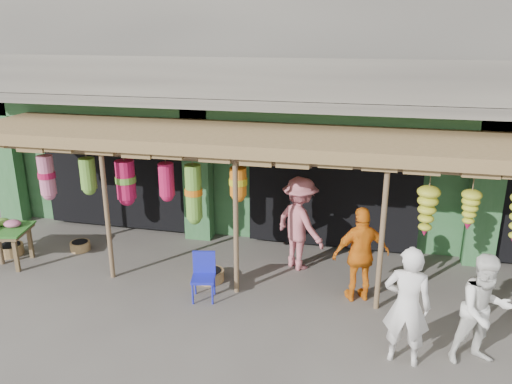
% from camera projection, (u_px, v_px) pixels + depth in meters
% --- Properties ---
extents(ground, '(80.00, 80.00, 0.00)m').
position_uv_depth(ground, '(319.00, 295.00, 9.04)').
color(ground, '#514C47').
rests_on(ground, ground).
extents(building, '(16.40, 6.80, 7.00)m').
position_uv_depth(building, '(346.00, 81.00, 12.50)').
color(building, gray).
rests_on(building, ground).
extents(awning, '(14.00, 2.70, 2.79)m').
position_uv_depth(awning, '(322.00, 146.00, 9.01)').
color(awning, brown).
rests_on(awning, ground).
extents(blue_chair, '(0.48, 0.49, 0.85)m').
position_uv_depth(blue_chair, '(204.00, 273.00, 8.85)').
color(blue_chair, '#1C22B9').
rests_on(blue_chair, ground).
extents(basket_left, '(0.69, 0.69, 0.22)m').
position_uv_depth(basket_left, '(10.00, 250.00, 10.65)').
color(basket_left, olive).
rests_on(basket_left, ground).
extents(basket_mid, '(0.61, 0.61, 0.20)m').
position_uv_depth(basket_mid, '(210.00, 275.00, 9.56)').
color(basket_mid, olive).
rests_on(basket_mid, ground).
extents(basket_right, '(0.51, 0.51, 0.19)m').
position_uv_depth(basket_right, '(80.00, 246.00, 10.87)').
color(basket_right, '#A6704D').
rests_on(basket_right, ground).
extents(person_front, '(0.71, 0.51, 1.80)m').
position_uv_depth(person_front, '(407.00, 306.00, 6.99)').
color(person_front, white).
rests_on(person_front, ground).
extents(person_right, '(0.98, 0.87, 1.68)m').
position_uv_depth(person_right, '(484.00, 311.00, 6.99)').
color(person_right, white).
rests_on(person_right, ground).
extents(person_vendor, '(1.10, 0.76, 1.73)m').
position_uv_depth(person_vendor, '(361.00, 255.00, 8.67)').
color(person_vendor, orange).
rests_on(person_vendor, ground).
extents(person_shopper, '(1.39, 1.32, 1.89)m').
position_uv_depth(person_shopper, '(300.00, 223.00, 9.84)').
color(person_shopper, '#C36771').
rests_on(person_shopper, ground).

